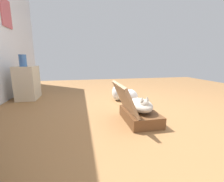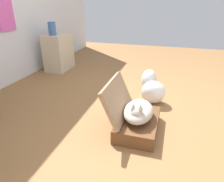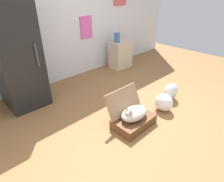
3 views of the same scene
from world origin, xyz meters
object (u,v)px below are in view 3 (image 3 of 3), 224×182
object	(u,v)px
plastic_bag_clear	(171,92)
refrigerator	(16,57)
plastic_bag_white	(164,102)
vase_tall	(117,38)
suitcase_base	(134,122)
side_table	(120,54)
cat	(134,113)

from	to	relation	value
plastic_bag_clear	refrigerator	xyz separation A→B (m)	(-1.89, 1.67, 0.66)
plastic_bag_white	vase_tall	xyz separation A→B (m)	(0.76, 1.82, 0.61)
plastic_bag_white	plastic_bag_clear	size ratio (longest dim) A/B	0.98
refrigerator	vase_tall	world-z (taller)	refrigerator
suitcase_base	side_table	xyz separation A→B (m)	(1.54, 1.75, 0.25)
side_table	plastic_bag_white	bearing A→B (deg)	-115.95
side_table	refrigerator	bearing A→B (deg)	-178.80
refrigerator	vase_tall	xyz separation A→B (m)	(2.26, 0.05, -0.06)
refrigerator	side_table	distance (m)	2.44
plastic_bag_clear	vase_tall	distance (m)	1.86
plastic_bag_clear	refrigerator	size ratio (longest dim) A/B	0.19
vase_tall	side_table	bearing A→B (deg)	1.08
cat	plastic_bag_white	bearing A→B (deg)	-6.36
side_table	suitcase_base	bearing A→B (deg)	-131.30
refrigerator	cat	bearing A→B (deg)	-63.60
plastic_bag_white	plastic_bag_clear	world-z (taller)	plastic_bag_clear
plastic_bag_white	cat	bearing A→B (deg)	173.64
refrigerator	side_table	bearing A→B (deg)	1.20
side_table	vase_tall	bearing A→B (deg)	-178.92
vase_tall	suitcase_base	bearing A→B (deg)	-128.84
plastic_bag_white	side_table	bearing A→B (deg)	64.05
cat	vase_tall	bearing A→B (deg)	50.98
cat	vase_tall	size ratio (longest dim) A/B	2.37
plastic_bag_white	side_table	xyz separation A→B (m)	(0.89, 1.82, 0.18)
plastic_bag_clear	refrigerator	distance (m)	2.61
plastic_bag_clear	cat	bearing A→B (deg)	-178.18
plastic_bag_white	plastic_bag_clear	bearing A→B (deg)	15.52
suitcase_base	side_table	size ratio (longest dim) A/B	0.93
plastic_bag_clear	vase_tall	world-z (taller)	vase_tall
cat	refrigerator	xyz separation A→B (m)	(-0.84, 1.70, 0.60)
suitcase_base	cat	world-z (taller)	cat
refrigerator	side_table	world-z (taller)	refrigerator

